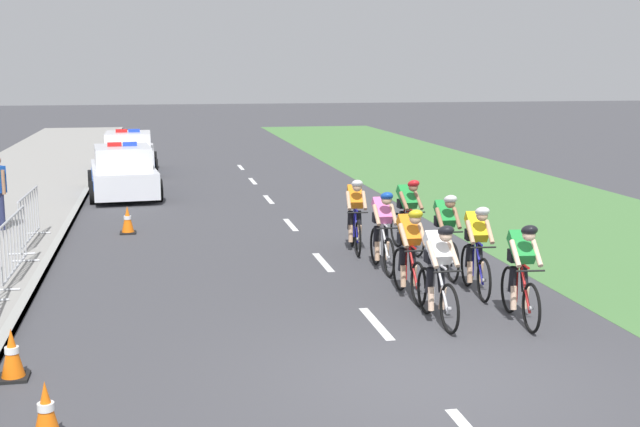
% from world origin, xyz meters
% --- Properties ---
extents(ground_plane, '(160.00, 160.00, 0.00)m').
position_xyz_m(ground_plane, '(0.00, 0.00, 0.00)').
color(ground_plane, '#424247').
extents(kerb_edge, '(0.16, 60.00, 0.13)m').
position_xyz_m(kerb_edge, '(-5.24, 14.00, 0.07)').
color(kerb_edge, '#9E9E99').
rests_on(kerb_edge, ground).
extents(grass_verge, '(7.00, 60.00, 0.01)m').
position_xyz_m(grass_verge, '(6.95, 14.00, 0.00)').
color(grass_verge, '#4C7F42').
rests_on(grass_verge, ground).
extents(lane_markings_centre, '(0.14, 25.60, 0.01)m').
position_xyz_m(lane_markings_centre, '(0.00, 10.27, 0.00)').
color(lane_markings_centre, white).
rests_on(lane_markings_centre, ground).
extents(cyclist_lead, '(0.42, 1.72, 1.56)m').
position_xyz_m(cyclist_lead, '(0.89, 2.10, 0.79)').
color(cyclist_lead, black).
rests_on(cyclist_lead, ground).
extents(cyclist_second, '(0.45, 1.72, 1.56)m').
position_xyz_m(cyclist_second, '(2.10, 1.91, 0.79)').
color(cyclist_second, black).
rests_on(cyclist_second, ground).
extents(cyclist_third, '(0.42, 1.72, 1.56)m').
position_xyz_m(cyclist_third, '(0.88, 3.48, 0.79)').
color(cyclist_third, black).
rests_on(cyclist_third, ground).
extents(cyclist_fourth, '(0.45, 1.72, 1.56)m').
position_xyz_m(cyclist_fourth, '(2.04, 3.52, 0.79)').
color(cyclist_fourth, black).
rests_on(cyclist_fourth, ground).
extents(cyclist_fifth, '(0.42, 1.72, 1.56)m').
position_xyz_m(cyclist_fifth, '(0.94, 5.38, 0.79)').
color(cyclist_fifth, black).
rests_on(cyclist_fifth, ground).
extents(cyclist_sixth, '(0.43, 1.72, 1.56)m').
position_xyz_m(cyclist_sixth, '(1.96, 4.82, 0.79)').
color(cyclist_sixth, black).
rests_on(cyclist_sixth, ground).
extents(cyclist_seventh, '(0.45, 1.72, 1.56)m').
position_xyz_m(cyclist_seventh, '(0.84, 7.09, 0.79)').
color(cyclist_seventh, black).
rests_on(cyclist_seventh, ground).
extents(cyclist_eighth, '(0.45, 1.72, 1.56)m').
position_xyz_m(cyclist_eighth, '(1.88, 6.87, 0.79)').
color(cyclist_eighth, black).
rests_on(cyclist_eighth, ground).
extents(police_car_nearest, '(2.29, 4.54, 1.59)m').
position_xyz_m(police_car_nearest, '(-4.11, 15.82, 0.68)').
color(police_car_nearest, silver).
rests_on(police_car_nearest, ground).
extents(police_car_second, '(2.04, 4.42, 1.59)m').
position_xyz_m(police_car_second, '(-4.11, 21.26, 0.68)').
color(police_car_second, white).
rests_on(police_car_second, ground).
extents(crowd_barrier_middle, '(0.53, 2.32, 1.07)m').
position_xyz_m(crowd_barrier_middle, '(-5.62, 5.84, 0.65)').
color(crowd_barrier_middle, '#B7BABF').
rests_on(crowd_barrier_middle, sidewalk_slab).
extents(crowd_barrier_rear, '(0.54, 2.32, 1.07)m').
position_xyz_m(crowd_barrier_rear, '(-5.75, 8.59, 0.65)').
color(crowd_barrier_rear, '#B7BABF').
rests_on(crowd_barrier_rear, sidewalk_slab).
extents(traffic_cone_near, '(0.36, 0.36, 0.64)m').
position_xyz_m(traffic_cone_near, '(-4.28, -0.90, 0.31)').
color(traffic_cone_near, black).
rests_on(traffic_cone_near, ground).
extents(traffic_cone_mid, '(0.36, 0.36, 0.64)m').
position_xyz_m(traffic_cone_mid, '(-3.81, 9.93, 0.31)').
color(traffic_cone_mid, black).
rests_on(traffic_cone_mid, ground).
extents(traffic_cone_far, '(0.36, 0.36, 0.64)m').
position_xyz_m(traffic_cone_far, '(-4.90, 0.96, 0.31)').
color(traffic_cone_far, black).
rests_on(traffic_cone_far, ground).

